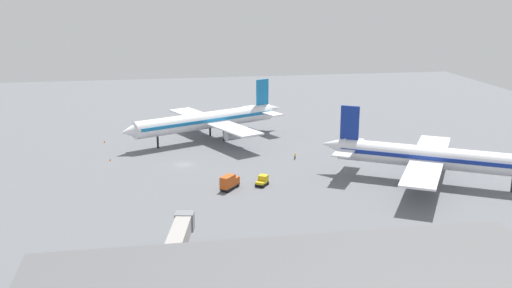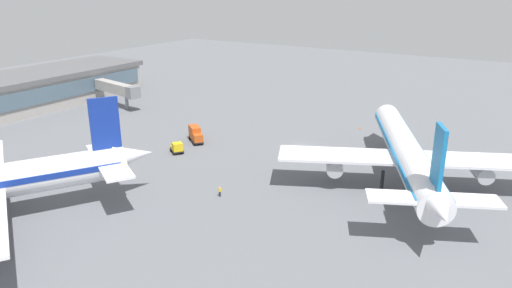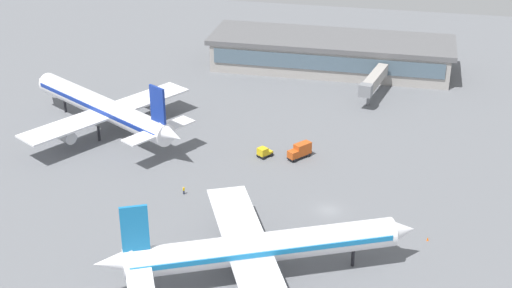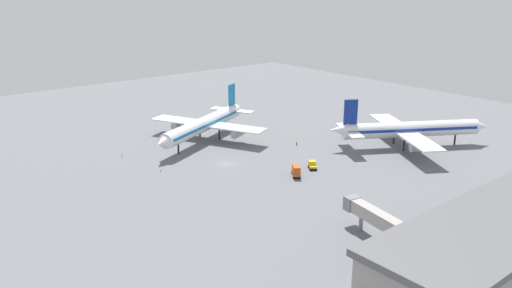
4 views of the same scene
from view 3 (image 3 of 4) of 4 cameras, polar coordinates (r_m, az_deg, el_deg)
ground at (r=140.90m, az=5.62°, el=-5.13°), size 288.00×288.00×0.00m
terminal_building at (r=210.58m, az=5.82°, el=7.03°), size 68.07×20.95×9.19m
airplane_at_gate at (r=119.09m, az=0.24°, el=-8.05°), size 49.58×41.13×16.06m
airplane_taxiing at (r=172.88m, az=-11.71°, el=2.77°), size 48.60×40.75×16.49m
baggage_tug at (r=159.28m, az=0.62°, el=-0.65°), size 3.55×3.75×2.30m
catering_truck at (r=159.01m, az=3.44°, el=-0.53°), size 4.96×5.58×3.30m
ground_crew_worker at (r=145.85m, az=-5.61°, el=-3.59°), size 0.48×0.55×1.67m
jet_bridge at (r=190.13m, az=9.09°, el=4.87°), size 6.32×18.42×6.74m
safety_cone_mid_apron at (r=134.84m, az=13.15°, el=-7.17°), size 0.44×0.44×0.60m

